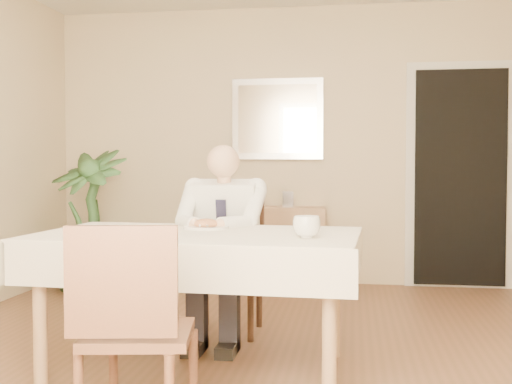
# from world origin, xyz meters

# --- Properties ---
(room) EXTENTS (5.00, 5.02, 2.60)m
(room) POSITION_xyz_m (0.00, 0.00, 1.30)
(room) COLOR brown
(room) RESTS_ON ground
(doorway) EXTENTS (0.96, 0.07, 2.10)m
(doorway) POSITION_xyz_m (1.55, 2.46, 1.00)
(doorway) COLOR silver
(doorway) RESTS_ON ground
(mirror) EXTENTS (0.86, 0.04, 0.76)m
(mirror) POSITION_xyz_m (-0.12, 2.47, 1.55)
(mirror) COLOR silver
(mirror) RESTS_ON room
(dining_table) EXTENTS (1.76, 1.09, 0.75)m
(dining_table) POSITION_xyz_m (-0.23, -0.21, 0.67)
(dining_table) COLOR #917051
(dining_table) RESTS_ON ground
(chair_far) EXTENTS (0.46, 0.46, 0.94)m
(chair_far) POSITION_xyz_m (-0.23, 0.68, 0.53)
(chair_far) COLOR #402515
(chair_far) RESTS_ON ground
(chair_near) EXTENTS (0.49, 0.49, 0.89)m
(chair_near) POSITION_xyz_m (-0.26, -1.17, 0.50)
(chair_near) COLOR #402515
(chair_near) RESTS_ON ground
(seated_man) EXTENTS (0.48, 0.72, 1.24)m
(seated_man) POSITION_xyz_m (-0.23, 0.39, 0.69)
(seated_man) COLOR white
(seated_man) RESTS_ON ground
(plate) EXTENTS (0.26, 0.26, 0.02)m
(plate) POSITION_xyz_m (-0.24, 0.00, 0.76)
(plate) COLOR white
(plate) RESTS_ON dining_table
(food) EXTENTS (0.14, 0.14, 0.06)m
(food) POSITION_xyz_m (-0.24, 0.00, 0.78)
(food) COLOR brown
(food) RESTS_ON dining_table
(knife) EXTENTS (0.01, 0.13, 0.01)m
(knife) POSITION_xyz_m (-0.20, -0.06, 0.78)
(knife) COLOR silver
(knife) RESTS_ON dining_table
(fork) EXTENTS (0.01, 0.13, 0.01)m
(fork) POSITION_xyz_m (-0.28, -0.06, 0.78)
(fork) COLOR silver
(fork) RESTS_ON dining_table
(coffee_mug) EXTENTS (0.18, 0.18, 0.11)m
(coffee_mug) POSITION_xyz_m (0.36, -0.35, 0.81)
(coffee_mug) COLOR white
(coffee_mug) RESTS_ON dining_table
(sideboard) EXTENTS (0.94, 0.39, 0.73)m
(sideboard) POSITION_xyz_m (-0.12, 2.32, 0.36)
(sideboard) COLOR #917051
(sideboard) RESTS_ON ground
(photo_frame_left) EXTENTS (0.10, 0.02, 0.14)m
(photo_frame_left) POSITION_xyz_m (-0.52, 2.33, 0.80)
(photo_frame_left) COLOR silver
(photo_frame_left) RESTS_ON sideboard
(photo_frame_center) EXTENTS (0.10, 0.02, 0.14)m
(photo_frame_center) POSITION_xyz_m (-0.31, 2.37, 0.80)
(photo_frame_center) COLOR silver
(photo_frame_center) RESTS_ON sideboard
(photo_frame_right) EXTENTS (0.10, 0.02, 0.14)m
(photo_frame_right) POSITION_xyz_m (-0.01, 2.39, 0.80)
(photo_frame_right) COLOR silver
(photo_frame_right) RESTS_ON sideboard
(potted_palm) EXTENTS (0.89, 0.89, 1.26)m
(potted_palm) POSITION_xyz_m (-1.73, 1.84, 0.63)
(potted_palm) COLOR #2B5025
(potted_palm) RESTS_ON ground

